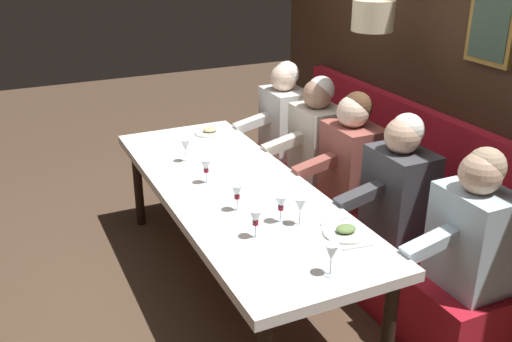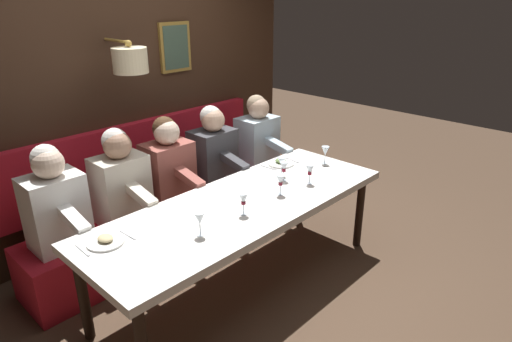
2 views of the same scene
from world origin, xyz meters
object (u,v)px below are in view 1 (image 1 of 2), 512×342
dining_table (235,196)px  wine_glass_6 (255,218)px  diner_near (400,181)px  wine_glass_3 (237,193)px  diner_middle (352,153)px  wine_glass_5 (331,253)px  wine_glass_2 (281,204)px  diner_nearest (474,225)px  wine_glass_4 (185,146)px  wine_glass_0 (300,206)px  wine_glass_1 (206,167)px  diner_farthest (284,113)px  diner_far (317,132)px

dining_table → wine_glass_6: (-0.15, -0.63, 0.18)m
diner_near → wine_glass_3: size_ratio=4.82×
diner_middle → wine_glass_5: diner_middle is taller
wine_glass_2 → wine_glass_5: (-0.02, -0.56, 0.00)m
wine_glass_6 → diner_near: bearing=7.6°
diner_nearest → wine_glass_4: diner_nearest is taller
wine_glass_6 → diner_middle: bearing=32.4°
diner_middle → diner_near: bearing=-90.0°
diner_middle → wine_glass_3: 1.05m
diner_near → wine_glass_0: diner_near is taller
diner_nearest → wine_glass_1: (-1.02, 1.23, 0.04)m
dining_table → diner_nearest: diner_nearest is taller
wine_glass_1 → wine_glass_2: (0.19, -0.66, -0.00)m
wine_glass_6 → wine_glass_3: bearing=83.6°
wine_glass_0 → wine_glass_4: 1.16m
wine_glass_2 → wine_glass_1: bearing=105.7°
diner_farthest → wine_glass_0: 1.80m
diner_middle → wine_glass_1: 1.03m
diner_near → diner_far: same height
wine_glass_1 → wine_glass_6: size_ratio=1.00×
diner_middle → wine_glass_0: bearing=-140.2°
diner_nearest → wine_glass_1: diner_nearest is taller
wine_glass_0 → wine_glass_6: size_ratio=1.00×
diner_farthest → wine_glass_6: size_ratio=4.82×
wine_glass_0 → wine_glass_5: same height
diner_near → dining_table: bearing=151.0°
dining_table → wine_glass_0: size_ratio=15.28×
diner_near → wine_glass_1: size_ratio=4.82×
wine_glass_0 → diner_far: bearing=55.4°
wine_glass_1 → wine_glass_5: same height
diner_middle → diner_farthest: 1.00m
wine_glass_1 → diner_middle: bearing=-5.6°
dining_table → diner_middle: bearing=2.0°
diner_nearest → wine_glass_5: diner_nearest is taller
dining_table → wine_glass_3: size_ratio=15.28×
diner_farthest → wine_glass_6: diner_farthest is taller
wine_glass_3 → wine_glass_6: 0.33m
diner_nearest → diner_middle: (0.00, 1.13, 0.00)m
dining_table → diner_farthest: size_ratio=3.17×
wine_glass_0 → wine_glass_3: bearing=129.0°
dining_table → wine_glass_1: (-0.14, 0.13, 0.18)m
wine_glass_3 → wine_glass_5: bearing=-80.2°
wine_glass_1 → wine_glass_3: size_ratio=1.00×
dining_table → wine_glass_2: wine_glass_2 is taller
diner_nearest → wine_glass_2: 1.01m
diner_middle → wine_glass_4: (-1.02, 0.50, 0.04)m
wine_glass_3 → diner_nearest: bearing=-38.8°
diner_near → wine_glass_5: (-0.86, -0.60, 0.04)m
wine_glass_0 → wine_glass_5: 0.50m
diner_near → wine_glass_3: (-1.00, 0.19, 0.04)m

